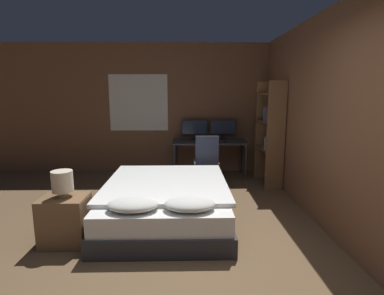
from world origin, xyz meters
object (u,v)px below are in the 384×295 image
(desk, at_px, (209,145))
(bookshelf, at_px, (271,128))
(monitor_left, at_px, (194,128))
(office_chair, at_px, (206,167))
(keyboard, at_px, (210,142))
(computer_mouse, at_px, (225,142))
(monitor_right, at_px, (223,128))
(nightstand, at_px, (65,220))
(bed, at_px, (166,201))
(bedside_lamp, at_px, (62,181))

(desk, distance_m, bookshelf, 1.30)
(monitor_left, xyz_separation_m, office_chair, (0.18, -0.98, -0.59))
(keyboard, height_order, computer_mouse, computer_mouse)
(monitor_right, xyz_separation_m, office_chair, (-0.41, -0.98, -0.59))
(monitor_right, distance_m, office_chair, 1.21)
(keyboard, bearing_deg, monitor_left, 122.02)
(nightstand, xyz_separation_m, office_chair, (1.73, 2.05, 0.10))
(bed, distance_m, nightstand, 1.26)
(bed, distance_m, computer_mouse, 2.24)
(nightstand, bearing_deg, monitor_right, 54.64)
(desk, bearing_deg, monitor_right, 38.85)
(monitor_right, relative_size, bookshelf, 0.29)
(monitor_left, xyz_separation_m, keyboard, (0.30, -0.48, -0.23))
(computer_mouse, relative_size, office_chair, 0.07)
(bedside_lamp, height_order, keyboard, bedside_lamp)
(desk, bearing_deg, nightstand, -123.57)
(office_chair, bearing_deg, monitor_left, 100.71)
(nightstand, xyz_separation_m, computer_mouse, (2.13, 2.55, 0.47))
(nightstand, height_order, computer_mouse, computer_mouse)
(monitor_right, bearing_deg, bookshelf, -49.42)
(bedside_lamp, relative_size, bookshelf, 0.16)
(monitor_right, bearing_deg, office_chair, -112.81)
(bed, xyz_separation_m, bedside_lamp, (-1.10, -0.62, 0.47))
(monitor_left, height_order, monitor_right, same)
(desk, relative_size, monitor_right, 2.78)
(nightstand, xyz_separation_m, monitor_right, (2.15, 3.02, 0.68))
(monitor_right, height_order, keyboard, monitor_right)
(bedside_lamp, height_order, monitor_left, monitor_left)
(bookshelf, bearing_deg, desk, 148.57)
(desk, distance_m, office_chair, 0.79)
(monitor_left, bearing_deg, keyboard, -57.98)
(monitor_right, height_order, computer_mouse, monitor_right)
(bookshelf, bearing_deg, bedside_lamp, -143.62)
(computer_mouse, distance_m, office_chair, 0.74)
(bed, distance_m, bedside_lamp, 1.34)
(bed, relative_size, nightstand, 3.81)
(bookshelf, bearing_deg, monitor_left, 146.82)
(monitor_left, height_order, bookshelf, bookshelf)
(monitor_right, bearing_deg, keyboard, -122.02)
(bookshelf, bearing_deg, monitor_right, 130.58)
(monitor_right, xyz_separation_m, computer_mouse, (-0.02, -0.48, -0.22))
(monitor_left, xyz_separation_m, bookshelf, (1.35, -0.88, 0.09))
(nightstand, relative_size, bedside_lamp, 1.84)
(office_chair, bearing_deg, monitor_right, 67.19)
(desk, height_order, computer_mouse, computer_mouse)
(office_chair, bearing_deg, keyboard, 77.28)
(bed, xyz_separation_m, nightstand, (-1.10, -0.62, 0.02))
(monitor_left, distance_m, monitor_right, 0.60)
(bed, distance_m, desk, 2.33)
(office_chair, height_order, bookshelf, bookshelf)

